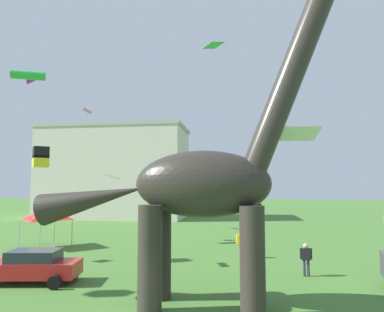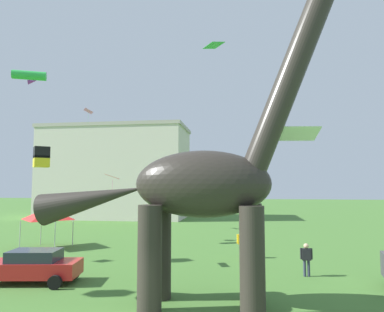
{
  "view_description": "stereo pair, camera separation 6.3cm",
  "coord_description": "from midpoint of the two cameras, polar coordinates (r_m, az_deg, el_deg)",
  "views": [
    {
      "loc": [
        3.54,
        -9.97,
        4.61
      ],
      "look_at": [
        1.43,
        5.19,
        5.91
      ],
      "focal_mm": 33.31,
      "sensor_mm": 36.0,
      "label": 1
    },
    {
      "loc": [
        3.6,
        -9.96,
        4.61
      ],
      "look_at": [
        1.43,
        5.19,
        5.91
      ],
      "focal_mm": 33.31,
      "sensor_mm": 36.0,
      "label": 2
    }
  ],
  "objects": [
    {
      "name": "festival_canopy_tent",
      "position": [
        29.32,
        -21.98,
        -8.54
      ],
      "size": [
        3.15,
        3.15,
        3.0
      ],
      "color": "#B2B2B7",
      "rests_on": "ground_plane"
    },
    {
      "name": "parked_sedan_left",
      "position": [
        19.38,
        -23.82,
        -15.77
      ],
      "size": [
        4.42,
        2.4,
        1.55
      ],
      "rotation": [
        0.0,
        0.0,
        0.15
      ],
      "color": "red",
      "rests_on": "ground_plane"
    },
    {
      "name": "kite_far_left",
      "position": [
        23.74,
        -22.89,
        -0.16
      ],
      "size": [
        1.23,
        1.23,
        1.25
      ],
      "color": "black"
    },
    {
      "name": "dinosaur_sculpture",
      "position": [
        14.01,
        1.55,
        -4.5
      ],
      "size": [
        12.43,
        2.63,
        12.99
      ],
      "rotation": [
        0.0,
        0.0,
        0.05
      ],
      "color": "#2D2823",
      "rests_on": "ground_plane"
    },
    {
      "name": "kite_near_high",
      "position": [
        14.75,
        16.94,
        3.43
      ],
      "size": [
        1.58,
        1.2,
        0.43
      ],
      "color": "white"
    },
    {
      "name": "background_building_block",
      "position": [
        53.92,
        -12.03,
        -2.53
      ],
      "size": [
        20.96,
        10.09,
        13.36
      ],
      "color": "beige",
      "rests_on": "ground_plane"
    },
    {
      "name": "kite_near_low",
      "position": [
        22.26,
        3.6,
        17.27
      ],
      "size": [
        1.43,
        1.5,
        0.18
      ],
      "color": "green"
    },
    {
      "name": "kite_mid_right",
      "position": [
        21.23,
        -12.52,
        -3.28
      ],
      "size": [
        1.16,
        1.37,
        1.49
      ],
      "color": "red"
    },
    {
      "name": "kite_high_left",
      "position": [
        32.33,
        -24.46,
        11.51
      ],
      "size": [
        2.62,
        2.58,
        0.75
      ],
      "color": "green"
    },
    {
      "name": "person_strolling_adult",
      "position": [
        19.91,
        17.94,
        -15.05
      ],
      "size": [
        0.62,
        0.27,
        1.67
      ],
      "rotation": [
        0.0,
        0.0,
        4.5
      ],
      "color": "#2D3347",
      "rests_on": "ground_plane"
    },
    {
      "name": "kite_apex",
      "position": [
        40.18,
        -16.22,
        6.92
      ],
      "size": [
        1.39,
        1.49,
        1.61
      ],
      "color": "pink"
    },
    {
      "name": "person_photographer",
      "position": [
        23.77,
        8.08,
        -13.36
      ],
      "size": [
        0.66,
        0.29,
        1.77
      ],
      "rotation": [
        0.0,
        0.0,
        0.7
      ],
      "color": "#6B6056",
      "rests_on": "ground_plane"
    }
  ]
}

